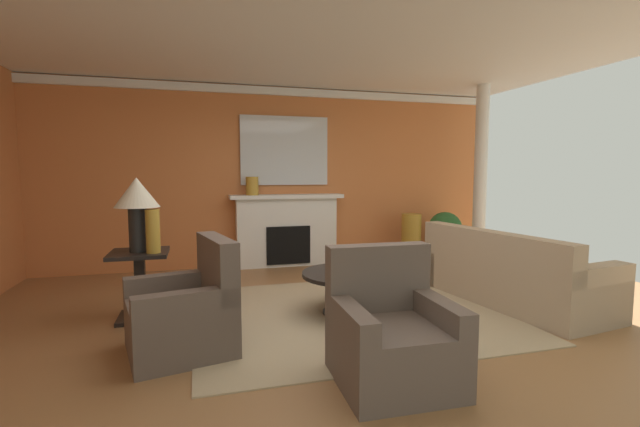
{
  "coord_description": "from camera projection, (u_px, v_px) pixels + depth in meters",
  "views": [
    {
      "loc": [
        -1.18,
        -4.03,
        1.5
      ],
      "look_at": [
        0.25,
        1.02,
        1.0
      ],
      "focal_mm": 24.36,
      "sensor_mm": 36.0,
      "label": 1
    }
  ],
  "objects": [
    {
      "name": "area_rug",
      "position": [
        349.0,
        313.0,
        4.61
      ],
      "size": [
        3.19,
        2.73,
        0.01
      ],
      "primitive_type": "cube",
      "color": "tan",
      "rests_on": "ground_plane"
    },
    {
      "name": "wall_fireplace",
      "position": [
        272.0,
        177.0,
        7.02
      ],
      "size": [
        7.67,
        0.12,
        2.85
      ],
      "primitive_type": "cube",
      "color": "#CC723D",
      "rests_on": "ground_plane"
    },
    {
      "name": "vase_on_side_table",
      "position": [
        153.0,
        231.0,
        4.3
      ],
      "size": [
        0.14,
        0.14,
        0.43
      ],
      "primitive_type": "cylinder",
      "color": "#B7892D",
      "rests_on": "side_table"
    },
    {
      "name": "crown_moulding",
      "position": [
        272.0,
        91.0,
        6.82
      ],
      "size": [
        7.67,
        0.08,
        0.12
      ],
      "primitive_type": "cube",
      "color": "white"
    },
    {
      "name": "vase_tall_corner",
      "position": [
        411.0,
        238.0,
        7.24
      ],
      "size": [
        0.32,
        0.32,
        0.81
      ],
      "primitive_type": "cylinder",
      "color": "#B7892D",
      "rests_on": "ground_plane"
    },
    {
      "name": "book_red_cover",
      "position": [
        339.0,
        272.0,
        4.5
      ],
      "size": [
        0.25,
        0.18,
        0.05
      ],
      "primitive_type": "cube",
      "rotation": [
        0.0,
        0.0,
        -0.11
      ],
      "color": "navy",
      "rests_on": "coffee_table"
    },
    {
      "name": "potted_plant",
      "position": [
        445.0,
        232.0,
        7.34
      ],
      "size": [
        0.56,
        0.56,
        0.83
      ],
      "color": "#A8754C",
      "rests_on": "ground_plane"
    },
    {
      "name": "ground_plane",
      "position": [
        324.0,
        323.0,
        4.32
      ],
      "size": [
        9.2,
        9.2,
        0.0
      ],
      "primitive_type": "plane",
      "color": "olive"
    },
    {
      "name": "vase_mantel_left",
      "position": [
        252.0,
        186.0,
        6.69
      ],
      "size": [
        0.19,
        0.19,
        0.28
      ],
      "primitive_type": "cylinder",
      "color": "#B7892D",
      "rests_on": "fireplace"
    },
    {
      "name": "side_table",
      "position": [
        140.0,
        280.0,
        4.42
      ],
      "size": [
        0.56,
        0.56,
        0.7
      ],
      "color": "black",
      "rests_on": "ground_plane"
    },
    {
      "name": "armchair_near_window",
      "position": [
        185.0,
        315.0,
        3.62
      ],
      "size": [
        0.95,
        0.95,
        0.95
      ],
      "color": "brown",
      "rests_on": "ground_plane"
    },
    {
      "name": "fireplace",
      "position": [
        287.0,
        232.0,
        6.96
      ],
      "size": [
        1.8,
        0.35,
        1.15
      ],
      "color": "white",
      "rests_on": "ground_plane"
    },
    {
      "name": "table_lamp",
      "position": [
        137.0,
        200.0,
        4.35
      ],
      "size": [
        0.44,
        0.44,
        0.75
      ],
      "color": "black",
      "rests_on": "side_table"
    },
    {
      "name": "sofa",
      "position": [
        510.0,
        277.0,
        4.97
      ],
      "size": [
        1.17,
        2.2,
        0.85
      ],
      "color": "tan",
      "rests_on": "ground_plane"
    },
    {
      "name": "coffee_table",
      "position": [
        349.0,
        283.0,
        4.58
      ],
      "size": [
        1.0,
        1.0,
        0.45
      ],
      "color": "black",
      "rests_on": "ground_plane"
    },
    {
      "name": "ceiling_panel",
      "position": [
        315.0,
        34.0,
        4.34
      ],
      "size": [
        7.67,
        6.41,
        0.06
      ],
      "primitive_type": "cube",
      "color": "white"
    },
    {
      "name": "armchair_facing_fireplace",
      "position": [
        392.0,
        340.0,
        3.1
      ],
      "size": [
        0.82,
        0.82,
        0.95
      ],
      "color": "brown",
      "rests_on": "ground_plane"
    },
    {
      "name": "column_white",
      "position": [
        480.0,
        177.0,
        6.84
      ],
      "size": [
        0.2,
        0.2,
        2.85
      ],
      "primitive_type": "cylinder",
      "color": "white",
      "rests_on": "ground_plane"
    },
    {
      "name": "mantel_mirror",
      "position": [
        285.0,
        151.0,
        6.95
      ],
      "size": [
        1.42,
        0.04,
        1.09
      ],
      "primitive_type": "cube",
      "color": "silver"
    }
  ]
}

